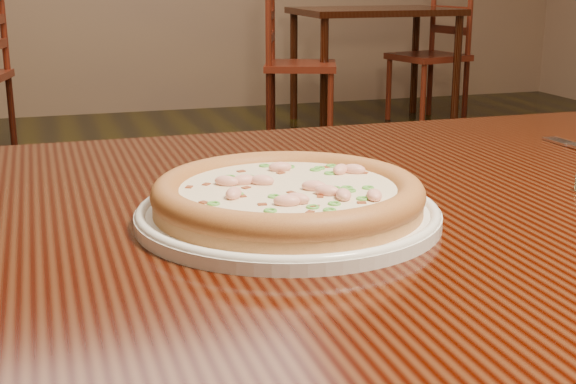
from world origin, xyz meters
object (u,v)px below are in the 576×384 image
object	(u,v)px
chair_c	(291,64)
pizza	(288,195)
chair_d	(435,55)
bg_table_right	(374,23)
plate	(288,213)
hero_table	(378,285)

from	to	relation	value
chair_c	pizza	bearing A→B (deg)	-107.71
chair_d	bg_table_right	bearing A→B (deg)	175.97
plate	chair_d	world-z (taller)	chair_d
chair_d	pizza	bearing A→B (deg)	-119.32
pizza	bg_table_right	bearing A→B (deg)	65.56
chair_c	chair_d	bearing A→B (deg)	12.31
plate	hero_table	bearing A→B (deg)	22.62
bg_table_right	chair_c	world-z (taller)	chair_c
bg_table_right	chair_d	size ratio (longest dim) A/B	1.05
pizza	chair_d	bearing A→B (deg)	60.68
plate	pizza	bearing A→B (deg)	-36.05
hero_table	chair_c	distance (m)	4.02
pizza	chair_c	bearing A→B (deg)	72.29
hero_table	chair_d	bearing A→B (deg)	61.66
bg_table_right	chair_c	xyz separation A→B (m)	(-0.65, -0.27, -0.22)
hero_table	plate	size ratio (longest dim) A/B	4.09
plate	bg_table_right	distance (m)	4.58
hero_table	bg_table_right	bearing A→B (deg)	66.69
plate	bg_table_right	bearing A→B (deg)	65.56
chair_c	chair_d	size ratio (longest dim) A/B	1.00
hero_table	chair_c	bearing A→B (deg)	73.70
pizza	chair_d	world-z (taller)	chair_d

